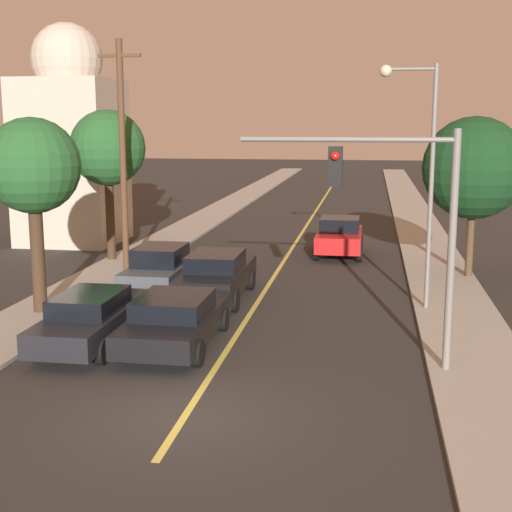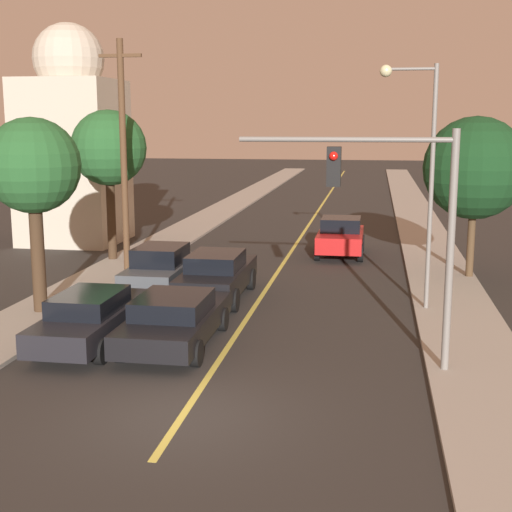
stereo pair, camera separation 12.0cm
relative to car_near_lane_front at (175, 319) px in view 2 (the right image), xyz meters
The scene contains 16 objects.
ground_plane 4.67m from the car_near_lane_front, 72.42° to the right, with size 200.00×200.00×0.00m, color #2D2B28.
road_surface 31.65m from the car_near_lane_front, 87.48° to the left, with size 9.94×80.00×0.01m.
sidewalk_left 31.98m from the car_near_lane_front, 98.69° to the left, with size 2.50×80.00×0.12m.
sidewalk_right 32.52m from the car_near_lane_front, 76.46° to the left, with size 2.50×80.00×0.12m.
car_near_lane_front is the anchor object (origin of this frame).
car_near_lane_second 5.07m from the car_near_lane_front, 90.00° to the left, with size 1.97×4.92×1.59m.
car_outer_lane_front 2.20m from the car_near_lane_front, behind, with size 1.85×4.96×1.43m.
car_outer_lane_second 6.48m from the car_near_lane_front, 109.72° to the left, with size 1.91×4.57×1.58m.
car_far_oncoming 14.16m from the car_near_lane_front, 75.14° to the left, with size 2.04×4.20×1.66m.
traffic_signal_mast 6.48m from the car_near_lane_front, 10.16° to the right, with size 4.92×0.42×5.51m.
streetlamp_right 8.85m from the car_near_lane_front, 36.28° to the left, with size 1.71×0.36×7.33m.
utility_pole_left 9.90m from the car_near_lane_front, 117.27° to the left, with size 1.60×0.24×8.62m.
tree_left_near 6.57m from the car_near_lane_front, 154.45° to the left, with size 2.82×2.82×5.81m.
tree_left_far 12.82m from the car_near_lane_front, 118.19° to the left, with size 3.09×3.09×6.17m.
tree_right_near 13.36m from the car_near_lane_front, 48.19° to the left, with size 3.73×3.73×5.88m.
domed_building_left 18.29m from the car_near_lane_front, 121.39° to the left, with size 4.41×4.41×10.34m.
Camera 2 is at (3.64, -12.92, 5.76)m, focal length 50.00 mm.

